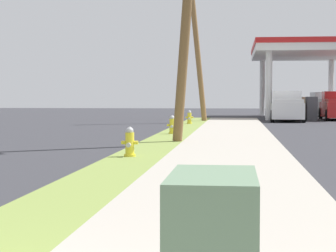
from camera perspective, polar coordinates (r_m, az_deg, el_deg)
The scene contains 7 objects.
fire_hydrant_second at distance 15.35m, azimuth -3.57°, elevation -1.63°, with size 0.42×0.38×0.74m.
fire_hydrant_third at distance 24.64m, azimuth 0.39°, elevation 0.03°, with size 0.42×0.37×0.74m.
fire_hydrant_fourth at distance 33.72m, azimuth 2.00°, elevation 0.76°, with size 0.42×0.37×0.74m.
utility_pole_background at distance 37.62m, azimuth 2.68°, elevation 7.63°, with size 1.59×1.87×9.22m.
car_tan_by_near_pump at distance 47.66m, azimuth 11.83°, elevation 1.62°, with size 2.12×4.58×1.57m.
truck_silver_at_forecourt at distance 52.02m, azimuth 14.43°, elevation 1.90°, with size 2.61×5.57×1.97m.
truck_white_at_far_bay at distance 40.86m, azimuth 10.97°, elevation 1.72°, with size 2.38×5.50×1.97m.
Camera 1 is at (3.18, -3.33, 1.62)m, focal length 65.82 mm.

